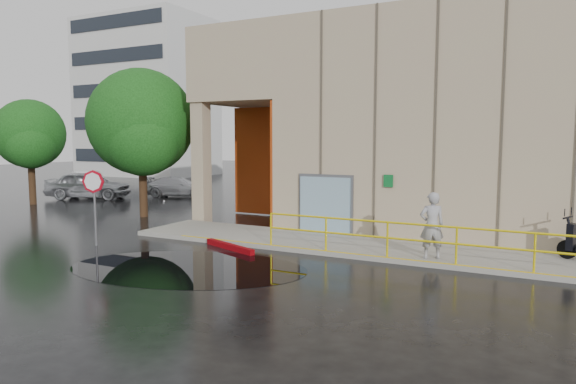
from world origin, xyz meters
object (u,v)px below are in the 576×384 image
tree_far (30,137)px  red_curb (230,247)px  car_c (178,187)px  stop_sign (94,191)px  car_b (88,182)px  car_a (88,185)px  person (432,225)px  tree_near (142,126)px

tree_far → red_curb: bearing=-16.5°
red_curb → car_c: size_ratio=0.58×
stop_sign → car_b: size_ratio=0.59×
red_curb → car_a: 17.14m
car_c → stop_sign: bearing=-171.1°
red_curb → car_c: bearing=134.8°
person → tree_near: size_ratio=0.28×
car_a → tree_far: (-0.49, -3.30, 2.82)m
tree_near → tree_far: bearing=175.2°
person → red_curb: (-6.11, -1.01, -1.00)m
car_a → red_curb: bearing=-141.1°
car_c → tree_near: 8.98m
red_curb → car_b: bearing=149.9°
red_curb → car_a: (-15.17, 7.95, 0.73)m
car_c → car_b: bearing=77.6°
car_b → car_c: car_b is taller
tree_far → tree_near: bearing=-4.8°
stop_sign → car_b: stop_sign is taller
tree_near → person: bearing=-12.4°
stop_sign → red_curb: stop_sign is taller
stop_sign → red_curb: size_ratio=1.04×
car_c → tree_near: (3.95, -7.28, 3.48)m
stop_sign → tree_near: tree_near is taller
tree_near → car_b: bearing=149.0°
red_curb → stop_sign: bearing=-160.4°
person → car_b: size_ratio=0.45×
person → stop_sign: size_ratio=0.75×
car_a → car_c: 5.20m
person → car_a: (-21.28, 6.93, -0.28)m
person → stop_sign: bearing=-12.9°
car_b → tree_far: tree_far is taller
stop_sign → car_a: bearing=143.0°
stop_sign → car_c: 14.52m
person → car_a: person is taller
car_c → tree_near: tree_near is taller
red_curb → car_c: (-11.14, 11.22, 0.51)m
car_a → car_b: (-2.75, 2.44, -0.12)m
car_b → red_curb: bearing=-97.0°
red_curb → tree_near: bearing=151.3°
car_b → car_c: 6.83m
car_b → car_a: bearing=-108.5°
person → red_curb: bearing=-17.1°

